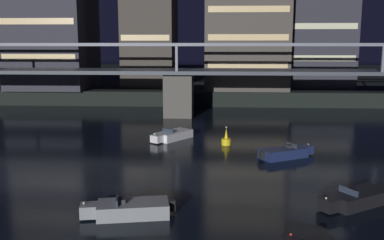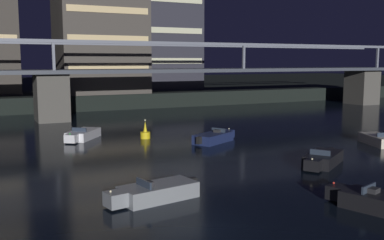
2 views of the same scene
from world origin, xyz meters
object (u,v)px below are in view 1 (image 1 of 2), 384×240
Objects in this scene: tower_east_tall at (317,11)px; speedboat_far_left at (172,135)px; river_bridge at (179,81)px; speedboat_near_left at (355,198)px; tower_central at (246,24)px; channel_buoy at (226,140)px; tower_west_low at (51,5)px; speedboat_mid_center at (285,153)px; speedboat_mid_left at (129,209)px.

tower_east_tall is 5.28× the size of speedboat_far_left.
river_bridge is 14.88m from speedboat_far_left.
river_bridge reaches higher than speedboat_near_left.
channel_buoy is (-3.56, -30.23, -11.84)m from tower_central.
tower_west_low is 5.58× the size of speedboat_far_left.
speedboat_mid_left is at bearing -128.52° from speedboat_mid_center.
speedboat_mid_left is 16.94m from speedboat_mid_center.
speedboat_near_left is 13.23m from speedboat_mid_left.
speedboat_far_left is at bearing -51.71° from tower_west_low.
river_bridge is at bearing -32.16° from tower_west_low.
speedboat_mid_left is (-13.01, -2.40, 0.00)m from speedboat_near_left.
river_bridge is 23.59m from speedboat_mid_center.
river_bridge is 29.12m from tower_east_tall.
speedboat_mid_left is 1.07× the size of speedboat_mid_center.
speedboat_near_left and speedboat_mid_left have the same top height.
tower_east_tall reaches higher than river_bridge.
speedboat_mid_left and speedboat_far_left have the same top height.
tower_west_low is at bearing -178.94° from tower_central.
speedboat_mid_left is at bearing -108.02° from channel_buoy.
river_bridge is 21.78× the size of speedboat_near_left.
tower_central is 12.34m from tower_east_tall.
channel_buoy is at bearing 71.98° from speedboat_mid_left.
channel_buoy is (-15.14, -33.92, -13.99)m from tower_east_tall.
tower_east_tall is 5.19× the size of speedboat_near_left.
tower_west_low reaches higher than channel_buoy.
tower_central is (9.39, 13.93, 7.72)m from river_bridge.
river_bridge is at bearing 90.20° from speedboat_mid_left.
speedboat_mid_center is (10.55, 13.25, 0.00)m from speedboat_mid_left.
channel_buoy is (-4.83, 4.32, 0.06)m from speedboat_mid_center.
river_bridge is 5.08× the size of tower_central.
speedboat_near_left is at bearing 10.46° from speedboat_mid_left.
river_bridge is 21.34× the size of speedboat_mid_center.
tower_east_tall is at bearing 67.95° from speedboat_mid_left.
channel_buoy is at bearing 115.67° from speedboat_near_left.
speedboat_mid_center is at bearing 51.48° from speedboat_mid_left.
speedboat_mid_left is at bearing -89.80° from river_bridge.
speedboat_far_left is (-8.83, -28.20, -11.90)m from tower_central.
tower_east_tall is at bearing 65.95° from channel_buoy.
speedboat_far_left is (-12.57, 17.20, 0.00)m from speedboat_near_left.
speedboat_far_left is (21.82, -27.63, -14.77)m from tower_west_low.
speedboat_mid_center is (1.28, -34.55, -11.90)m from tower_central.
speedboat_mid_left is 18.48m from channel_buoy.
channel_buoy is at bearing -70.29° from river_bridge.
river_bridge is 3.97× the size of tower_west_low.
speedboat_near_left is 2.72× the size of channel_buoy.
speedboat_mid_center is at bearing -105.08° from tower_east_tall.
speedboat_mid_left is at bearing -91.29° from speedboat_far_left.
speedboat_mid_center is (-10.30, -38.24, -14.05)m from tower_east_tall.
channel_buoy is at bearing -47.59° from tower_west_low.
channel_buoy is (27.09, -29.66, -14.71)m from tower_west_low.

